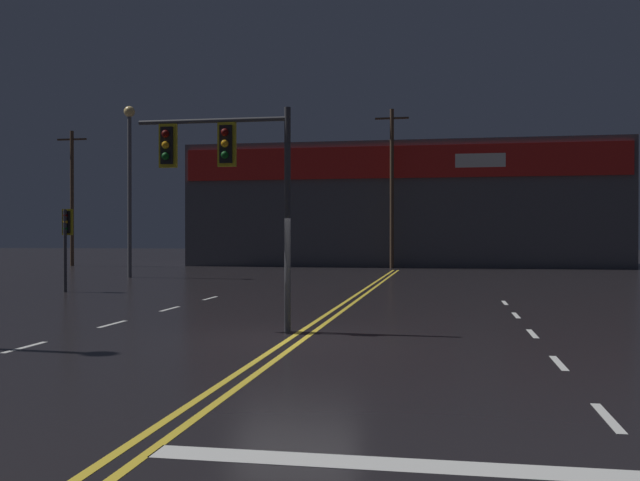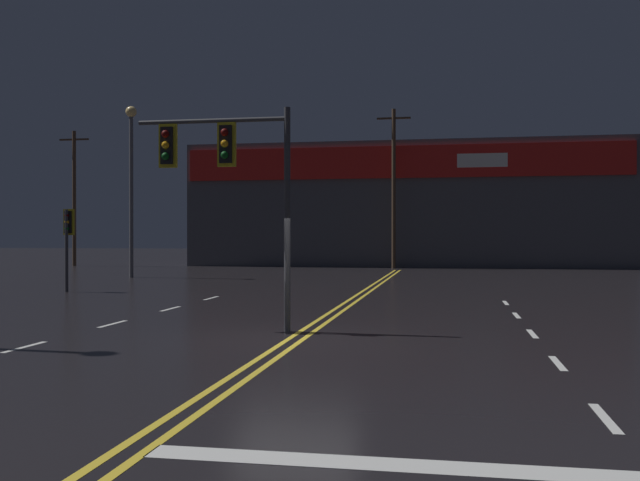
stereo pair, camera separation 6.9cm
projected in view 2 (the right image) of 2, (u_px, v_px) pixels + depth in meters
The scene contains 7 objects.
ground_plane at pixel (295, 340), 14.41m from camera, with size 200.00×200.00×0.00m, color black.
road_markings at pixel (327, 352), 12.88m from camera, with size 14.41×60.00×0.01m.
traffic_signal_median at pixel (223, 163), 15.92m from camera, with size 3.54×0.36×4.95m.
traffic_signal_corner_northwest at pixel (68, 231), 26.92m from camera, with size 0.42×0.36×3.13m.
streetlight_near_right at pixel (131, 167), 36.21m from camera, with size 0.56×0.56×8.71m.
building_backdrop at pixel (406, 207), 52.12m from camera, with size 29.92×10.23×8.51m.
utility_pole_row at pixel (415, 185), 46.11m from camera, with size 47.93×0.26×11.26m.
Camera 2 is at (3.06, -14.07, 2.11)m, focal length 40.00 mm.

